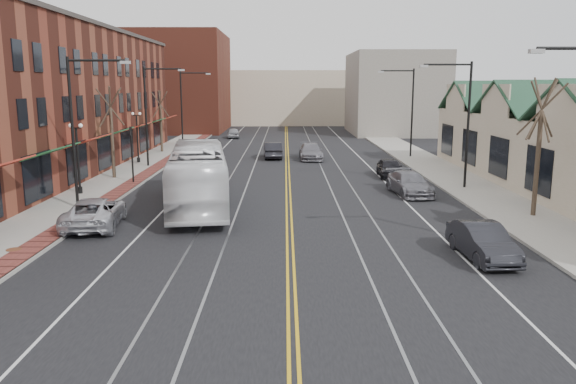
{
  "coord_description": "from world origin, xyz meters",
  "views": [
    {
      "loc": [
        -0.21,
        -13.91,
        6.72
      ],
      "look_at": [
        -0.08,
        10.68,
        2.0
      ],
      "focal_mm": 35.0,
      "sensor_mm": 36.0,
      "label": 1
    }
  ],
  "objects_px": {
    "parked_car_c": "(409,183)",
    "parked_car_d": "(390,168)",
    "parked_suv": "(95,212)",
    "parked_car_b": "(483,242)",
    "transit_bus": "(198,177)"
  },
  "relations": [
    {
      "from": "parked_car_c",
      "to": "parked_car_d",
      "type": "relative_size",
      "value": 1.19
    },
    {
      "from": "parked_suv",
      "to": "parked_car_b",
      "type": "bearing_deg",
      "value": 156.43
    },
    {
      "from": "parked_suv",
      "to": "parked_car_c",
      "type": "height_order",
      "value": "parked_suv"
    },
    {
      "from": "parked_car_b",
      "to": "transit_bus",
      "type": "bearing_deg",
      "value": 139.05
    },
    {
      "from": "transit_bus",
      "to": "parked_car_b",
      "type": "height_order",
      "value": "transit_bus"
    },
    {
      "from": "parked_car_d",
      "to": "parked_suv",
      "type": "bearing_deg",
      "value": -136.57
    },
    {
      "from": "parked_suv",
      "to": "parked_car_b",
      "type": "height_order",
      "value": "parked_suv"
    },
    {
      "from": "transit_bus",
      "to": "parked_car_b",
      "type": "distance_m",
      "value": 15.7
    },
    {
      "from": "parked_car_d",
      "to": "parked_car_b",
      "type": "bearing_deg",
      "value": -87.69
    },
    {
      "from": "parked_car_b",
      "to": "parked_car_d",
      "type": "bearing_deg",
      "value": 86.12
    },
    {
      "from": "parked_car_b",
      "to": "parked_suv",
      "type": "bearing_deg",
      "value": 159.3
    },
    {
      "from": "transit_bus",
      "to": "parked_car_d",
      "type": "xyz_separation_m",
      "value": [
        12.5,
        10.31,
        -1.03
      ]
    },
    {
      "from": "parked_car_b",
      "to": "parked_car_d",
      "type": "xyz_separation_m",
      "value": [
        0.0,
        19.75,
        -0.01
      ]
    },
    {
      "from": "transit_bus",
      "to": "parked_suv",
      "type": "xyz_separation_m",
      "value": [
        -4.3,
        -4.36,
        -1.01
      ]
    },
    {
      "from": "parked_car_b",
      "to": "parked_car_c",
      "type": "bearing_deg",
      "value": 86.12
    }
  ]
}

